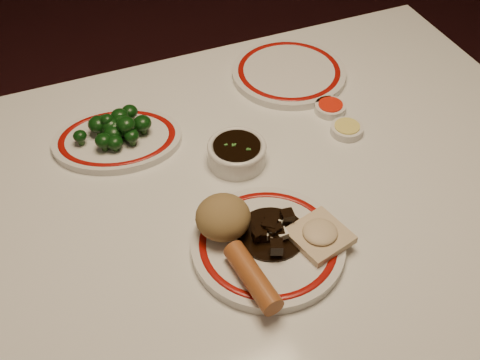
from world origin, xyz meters
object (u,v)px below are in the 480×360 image
main_plate (268,245)px  spring_roll (253,277)px  stirfry_heap (272,231)px  soy_bowl (237,154)px  broccoli_plate (117,140)px  rice_mound (223,217)px  dining_table (266,216)px  broccoli_pile (117,127)px  fried_wonton (320,235)px

main_plate → spring_roll: spring_roll is taller
stirfry_heap → soy_bowl: size_ratio=1.05×
stirfry_heap → broccoli_plate: size_ratio=0.40×
broccoli_plate → main_plate: bearing=-65.2°
broccoli_plate → soy_bowl: (0.19, -0.14, 0.01)m
main_plate → broccoli_plate: size_ratio=1.01×
main_plate → rice_mound: size_ratio=3.19×
dining_table → broccoli_pile: 0.33m
main_plate → soy_bowl: size_ratio=2.65×
main_plate → broccoli_pile: 0.39m
dining_table → main_plate: main_plate is taller
fried_wonton → broccoli_pile: bearing=122.3°
stirfry_heap → broccoli_plate: (-0.17, 0.34, -0.02)m
dining_table → main_plate: bearing=-113.9°
main_plate → fried_wonton: size_ratio=2.73×
fried_wonton → broccoli_plate: bearing=122.8°
spring_roll → soy_bowl: bearing=66.2°
dining_table → stirfry_heap: size_ratio=10.51×
stirfry_heap → soy_bowl: stirfry_heap is taller
main_plate → fried_wonton: 0.09m
broccoli_plate → soy_bowl: 0.24m
spring_roll → broccoli_plate: size_ratio=0.44×
stirfry_heap → soy_bowl: bearing=84.1°
fried_wonton → broccoli_pile: size_ratio=0.71×
rice_mound → spring_roll: rice_mound is taller
fried_wonton → soy_bowl: bearing=101.3°
broccoli_plate → fried_wonton: bearing=-57.2°
dining_table → stirfry_heap: stirfry_heap is taller
main_plate → broccoli_plate: (-0.16, 0.35, -0.00)m
stirfry_heap → broccoli_pile: bearing=116.5°
fried_wonton → main_plate: bearing=162.9°
dining_table → stirfry_heap: bearing=-111.6°
spring_roll → fried_wonton: size_ratio=1.19×
broccoli_plate → soy_bowl: bearing=-35.3°
soy_bowl → stirfry_heap: bearing=-95.9°
stirfry_heap → soy_bowl: (0.02, 0.20, -0.01)m
fried_wonton → broccoli_pile: 0.45m
rice_mound → broccoli_pile: bearing=108.5°
broccoli_pile → stirfry_heap: bearing=-63.5°
broccoli_pile → rice_mound: bearing=-71.5°
main_plate → fried_wonton: fried_wonton is taller
rice_mound → broccoli_plate: 0.32m
dining_table → broccoli_pile: broccoli_pile is taller
main_plate → broccoli_pile: bearing=114.2°
main_plate → stirfry_heap: size_ratio=2.52×
fried_wonton → broccoli_plate: size_ratio=0.37×
dining_table → main_plate: 0.19m
dining_table → spring_roll: size_ratio=9.57×
broccoli_pile → dining_table: bearing=-43.6°
main_plate → rice_mound: bearing=138.1°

